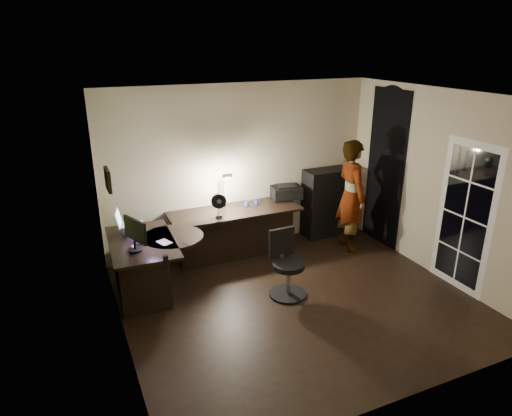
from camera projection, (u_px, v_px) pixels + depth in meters
name	position (u px, v px, depth m)	size (l,w,h in m)	color
floor	(298.00, 301.00, 6.16)	(4.50, 4.00, 0.01)	black
ceiling	(305.00, 96.00, 5.22)	(4.50, 4.00, 0.01)	silver
wall_back	(241.00, 168.00, 7.41)	(4.50, 0.01, 2.70)	#C3B594
wall_front	(413.00, 279.00, 3.97)	(4.50, 0.01, 2.70)	#C3B594
wall_left	(115.00, 236.00, 4.84)	(0.01, 4.00, 2.70)	#C3B594
wall_right	(438.00, 185.00, 6.55)	(0.01, 4.00, 2.70)	#C3B594
green_wall_overlay	(116.00, 236.00, 4.84)	(0.00, 4.00, 2.70)	#465628
arched_doorway	(385.00, 169.00, 7.55)	(0.01, 0.90, 2.60)	black
french_door	(465.00, 217.00, 6.18)	(0.02, 0.92, 2.10)	white
framed_picture	(108.00, 180.00, 5.06)	(0.04, 0.30, 0.25)	black
desk_left	(144.00, 267.00, 6.21)	(0.84, 1.36, 0.79)	black
desk_right	(235.00, 233.00, 7.33)	(2.09, 0.73, 0.78)	black
cabinet	(326.00, 203.00, 8.06)	(0.80, 0.40, 1.21)	black
laptop_stand	(131.00, 228.00, 6.31)	(0.25, 0.20, 0.10)	silver
laptop	(130.00, 217.00, 6.25)	(0.34, 0.32, 0.23)	silver
monitor	(134.00, 239.00, 5.73)	(0.09, 0.46, 0.30)	black
mouse	(133.00, 247.00, 5.84)	(0.05, 0.08, 0.03)	silver
phone	(140.00, 242.00, 5.98)	(0.07, 0.14, 0.01)	black
pen	(187.00, 245.00, 5.92)	(0.01, 0.15, 0.01)	black
speaker	(166.00, 262.00, 5.30)	(0.06, 0.06, 0.16)	black
notepad	(164.00, 242.00, 5.99)	(0.14, 0.19, 0.01)	silver
desk_fan	(219.00, 205.00, 6.85)	(0.23, 0.13, 0.36)	black
headphones	(251.00, 203.00, 7.32)	(0.21, 0.09, 0.10)	navy
printer	(286.00, 191.00, 7.68)	(0.48, 0.38, 0.22)	black
desk_lamp	(223.00, 188.00, 7.20)	(0.15, 0.28, 0.61)	black
office_chair	(289.00, 265.00, 6.14)	(0.51, 0.51, 0.92)	black
person	(351.00, 196.00, 7.43)	(0.66, 0.44, 1.84)	#D8A88C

